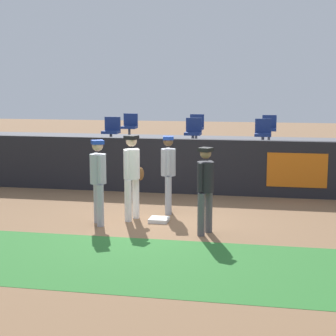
{
  "coord_description": "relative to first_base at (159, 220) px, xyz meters",
  "views": [
    {
      "loc": [
        2.42,
        -11.01,
        2.94
      ],
      "look_at": [
        0.06,
        1.13,
        1.0
      ],
      "focal_mm": 58.94,
      "sensor_mm": 36.0,
      "label": 1
    }
  ],
  "objects": [
    {
      "name": "player_umpire",
      "position": [
        1.07,
        -0.76,
        0.94
      ],
      "size": [
        0.42,
        0.45,
        1.7
      ],
      "rotation": [
        0.0,
        0.0,
        -1.95
      ],
      "color": "#4C4C51",
      "rests_on": "ground_plane"
    },
    {
      "name": "seat_back_right",
      "position": [
        2.19,
        6.33,
        1.5
      ],
      "size": [
        0.44,
        0.44,
        0.84
      ],
      "color": "#4C4C51",
      "rests_on": "bleacher_platform"
    },
    {
      "name": "player_fielder_home",
      "position": [
        -0.6,
        0.07,
        1.01
      ],
      "size": [
        0.45,
        0.53,
        1.82
      ],
      "rotation": [
        0.0,
        0.0,
        -1.84
      ],
      "color": "white",
      "rests_on": "ground_plane"
    },
    {
      "name": "seat_back_left",
      "position": [
        -2.31,
        6.33,
        1.5
      ],
      "size": [
        0.47,
        0.44,
        0.84
      ],
      "color": "#4C4C51",
      "rests_on": "bleacher_platform"
    },
    {
      "name": "player_coach_visitor",
      "position": [
        -1.18,
        -0.46,
        0.98
      ],
      "size": [
        0.46,
        0.46,
        1.76
      ],
      "rotation": [
        0.0,
        0.0,
        -1.05
      ],
      "color": "#9EA3AD",
      "rests_on": "ground_plane"
    },
    {
      "name": "seat_back_center",
      "position": [
        -0.1,
        6.33,
        1.5
      ],
      "size": [
        0.45,
        0.44,
        0.84
      ],
      "color": "#4C4C51",
      "rests_on": "bleacher_platform"
    },
    {
      "name": "seat_front_center",
      "position": [
        0.06,
        4.53,
        1.5
      ],
      "size": [
        0.46,
        0.44,
        0.84
      ],
      "color": "#4C4C51",
      "rests_on": "bleacher_platform"
    },
    {
      "name": "grass_foreground_strip",
      "position": [
        -0.06,
        -2.72,
        -0.04
      ],
      "size": [
        18.0,
        2.8,
        0.01
      ],
      "primitive_type": "cube",
      "color": "#2D722D",
      "rests_on": "ground_plane"
    },
    {
      "name": "player_runner_visitor",
      "position": [
        0.04,
        0.83,
        0.97
      ],
      "size": [
        0.39,
        0.48,
        1.74
      ],
      "rotation": [
        0.0,
        0.0,
        -1.37
      ],
      "color": "#9EA3AD",
      "rests_on": "ground_plane"
    },
    {
      "name": "seat_front_right",
      "position": [
        2.04,
        4.53,
        1.5
      ],
      "size": [
        0.46,
        0.44,
        0.84
      ],
      "color": "#4C4C51",
      "rests_on": "bleacher_platform"
    },
    {
      "name": "field_wall",
      "position": [
        -0.05,
        3.09,
        0.69
      ],
      "size": [
        18.0,
        0.26,
        1.46
      ],
      "color": "black",
      "rests_on": "ground_plane"
    },
    {
      "name": "ground_plane",
      "position": [
        -0.06,
        -0.13,
        -0.04
      ],
      "size": [
        60.0,
        60.0,
        0.0
      ],
      "primitive_type": "plane",
      "color": "#846042"
    },
    {
      "name": "seat_front_left",
      "position": [
        -2.39,
        4.53,
        1.5
      ],
      "size": [
        0.48,
        0.44,
        0.84
      ],
      "color": "#4C4C51",
      "rests_on": "bleacher_platform"
    },
    {
      "name": "first_base",
      "position": [
        0.0,
        0.0,
        0.0
      ],
      "size": [
        0.4,
        0.4,
        0.08
      ],
      "primitive_type": "cube",
      "color": "white",
      "rests_on": "ground_plane"
    },
    {
      "name": "bleacher_platform",
      "position": [
        -0.06,
        5.66,
        0.49
      ],
      "size": [
        18.0,
        4.8,
        1.07
      ],
      "primitive_type": "cube",
      "color": "#59595E",
      "rests_on": "ground_plane"
    }
  ]
}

